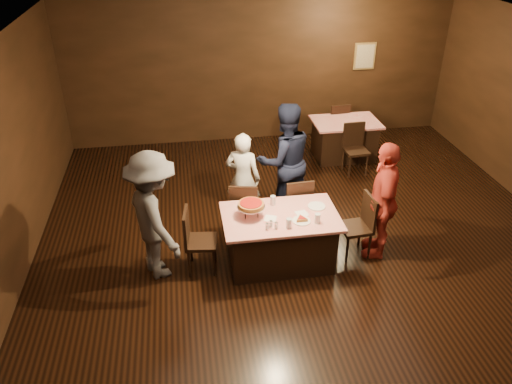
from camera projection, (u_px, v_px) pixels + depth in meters
room at (334, 139)px, 5.71m from camera, size 10.00×10.04×3.02m
main_table at (280, 239)px, 7.02m from camera, size 1.60×1.00×0.77m
back_table at (344, 139)px, 9.99m from camera, size 1.30×0.90×0.77m
chair_far_left at (244, 208)px, 7.56m from camera, size 0.50×0.50×0.95m
chair_far_right at (296, 203)px, 7.67m from camera, size 0.44×0.44×0.95m
chair_end_left at (201, 241)px, 6.83m from camera, size 0.47×0.47×0.95m
chair_end_right at (355, 226)px, 7.13m from camera, size 0.45×0.45×0.95m
chair_back_near at (356, 150)px, 9.35m from camera, size 0.44×0.44×0.95m
chair_back_far at (336, 124)px, 10.46m from camera, size 0.46×0.46×0.95m
diner_white_jacket at (243, 178)px, 7.77m from camera, size 0.65×0.55×1.52m
diner_navy_hoodie at (285, 161)px, 7.88m from camera, size 1.04×0.87×1.91m
diner_grey_knit at (154, 216)px, 6.55m from camera, size 1.10×1.36×1.83m
diner_red_shirt at (383, 200)px, 6.96m from camera, size 0.75×1.12×1.76m
pizza_stand at (251, 205)px, 6.73m from camera, size 0.38×0.38×0.22m
plate_with_slice at (301, 220)px, 6.70m from camera, size 0.25×0.25×0.06m
plate_empty at (317, 206)px, 7.03m from camera, size 0.25×0.25×0.01m
glass_front_left at (289, 223)px, 6.54m from camera, size 0.08×0.08×0.14m
glass_front_right at (317, 218)px, 6.64m from camera, size 0.08×0.08×0.14m
glass_back at (273, 200)px, 7.04m from camera, size 0.08×0.08×0.14m
condiments at (271, 225)px, 6.54m from camera, size 0.17×0.10×0.09m
napkin_center at (302, 214)px, 6.87m from camera, size 0.19×0.19×0.01m
napkin_left at (270, 218)px, 6.76m from camera, size 0.21×0.21×0.01m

